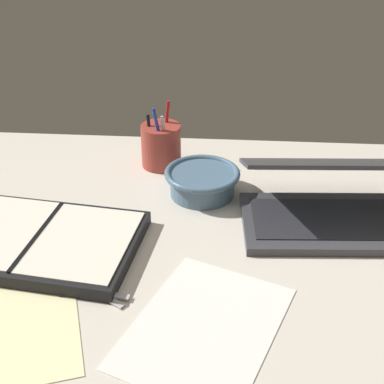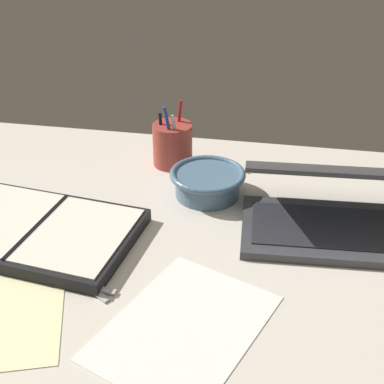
# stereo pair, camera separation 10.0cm
# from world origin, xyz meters

# --- Properties ---
(desk_top) EXTENTS (1.40, 1.00, 0.02)m
(desk_top) POSITION_xyz_m (0.00, 0.00, 0.01)
(desk_top) COLOR beige
(desk_top) RESTS_ON ground
(laptop) EXTENTS (0.35, 0.28, 0.16)m
(laptop) POSITION_xyz_m (0.26, 0.12, 0.07)
(laptop) COLOR #38383D
(laptop) RESTS_ON desk_top
(bowl) EXTENTS (0.17, 0.17, 0.06)m
(bowl) POSITION_xyz_m (0.01, 0.21, 0.05)
(bowl) COLOR slate
(bowl) RESTS_ON desk_top
(pen_cup) EXTENTS (0.10, 0.10, 0.16)m
(pen_cup) POSITION_xyz_m (-0.10, 0.34, 0.07)
(pen_cup) COLOR #9E382D
(pen_cup) RESTS_ON desk_top
(planner) EXTENTS (0.40, 0.29, 0.03)m
(planner) POSITION_xyz_m (-0.29, -0.01, 0.03)
(planner) COLOR black
(planner) RESTS_ON desk_top
(scissors) EXTENTS (0.13, 0.09, 0.01)m
(scissors) POSITION_xyz_m (-0.19, -0.13, 0.02)
(scissors) COLOR #B7B7BC
(scissors) RESTS_ON desk_top
(paper_sheet_front) EXTENTS (0.30, 0.35, 0.00)m
(paper_sheet_front) POSITION_xyz_m (0.04, -0.20, 0.02)
(paper_sheet_front) COLOR white
(paper_sheet_front) RESTS_ON desk_top
(paper_sheet_beside_planner) EXTENTS (0.27, 0.34, 0.00)m
(paper_sheet_beside_planner) POSITION_xyz_m (-0.27, -0.20, 0.02)
(paper_sheet_beside_planner) COLOR #F4EFB2
(paper_sheet_beside_planner) RESTS_ON desk_top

